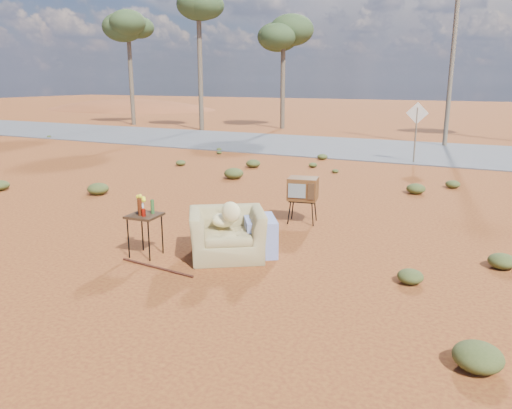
% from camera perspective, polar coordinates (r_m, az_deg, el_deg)
% --- Properties ---
extents(ground, '(140.00, 140.00, 0.00)m').
position_cam_1_polar(ground, '(8.54, -5.73, -6.36)').
color(ground, '#95531D').
rests_on(ground, ground).
extents(highway, '(140.00, 7.00, 0.04)m').
position_cam_1_polar(highway, '(22.38, 14.95, 6.06)').
color(highway, '#565659').
rests_on(highway, ground).
extents(dirt_mound, '(26.00, 18.00, 2.00)m').
position_cam_1_polar(dirt_mound, '(53.34, -14.19, 10.51)').
color(dirt_mound, brown).
rests_on(dirt_mound, ground).
extents(armchair, '(1.62, 1.59, 1.10)m').
position_cam_1_polar(armchair, '(8.56, -2.62, -2.63)').
color(armchair, '#968351').
rests_on(armchair, ground).
extents(tv_unit, '(0.68, 0.59, 0.98)m').
position_cam_1_polar(tv_unit, '(10.55, 5.38, 1.72)').
color(tv_unit, black).
rests_on(tv_unit, ground).
extents(side_table, '(0.55, 0.55, 1.04)m').
position_cam_1_polar(side_table, '(8.74, -12.73, -0.89)').
color(side_table, '#352313').
rests_on(side_table, ground).
extents(rusty_bar, '(1.49, 0.19, 0.04)m').
position_cam_1_polar(rusty_bar, '(8.29, -11.27, -7.06)').
color(rusty_bar, '#451A12').
rests_on(rusty_bar, ground).
extents(road_sign, '(0.78, 0.06, 2.19)m').
position_cam_1_polar(road_sign, '(19.03, 17.88, 9.01)').
color(road_sign, brown).
rests_on(road_sign, ground).
extents(eucalyptus_far_left, '(3.20, 3.20, 7.10)m').
position_cam_1_polar(eucalyptus_far_left, '(34.94, -14.39, 18.57)').
color(eucalyptus_far_left, brown).
rests_on(eucalyptus_far_left, ground).
extents(eucalyptus_left, '(3.20, 3.20, 8.10)m').
position_cam_1_polar(eucalyptus_left, '(30.73, -6.58, 21.41)').
color(eucalyptus_left, brown).
rests_on(eucalyptus_left, ground).
extents(eucalyptus_near_left, '(3.20, 3.20, 6.60)m').
position_cam_1_polar(eucalyptus_near_left, '(31.37, 3.15, 18.63)').
color(eucalyptus_near_left, brown).
rests_on(eucalyptus_near_left, ground).
extents(utility_pole_center, '(1.40, 0.20, 8.00)m').
position_cam_1_polar(utility_pole_center, '(24.41, 21.59, 15.93)').
color(utility_pole_center, brown).
rests_on(utility_pole_center, ground).
extents(scrub_patch, '(17.49, 8.07, 0.33)m').
position_cam_1_polar(scrub_patch, '(12.61, 1.59, 1.11)').
color(scrub_patch, '#454C21').
rests_on(scrub_patch, ground).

